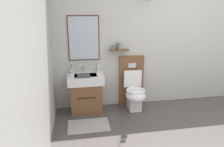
# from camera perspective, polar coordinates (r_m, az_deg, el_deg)

# --- Properties ---
(wall_back) EXTENTS (5.11, 0.50, 2.66)m
(wall_back) POSITION_cam_1_polar(r_m,az_deg,el_deg) (4.36, 17.53, 9.63)
(wall_back) COLOR beige
(wall_back) RESTS_ON ground
(wall_left) EXTENTS (0.12, 3.74, 2.66)m
(wall_left) POSITION_cam_1_polar(r_m,az_deg,el_deg) (2.16, -22.92, 2.36)
(wall_left) COLOR beige
(wall_left) RESTS_ON ground
(bath_mat) EXTENTS (0.68, 0.44, 0.01)m
(bath_mat) POSITION_cam_1_polar(r_m,az_deg,el_deg) (3.54, -6.44, -14.12)
(bath_mat) COLOR #9E9993
(bath_mat) RESTS_ON ground
(vanity_sink_left) EXTENTS (0.65, 0.44, 0.72)m
(vanity_sink_left) POSITION_cam_1_polar(r_m,az_deg,el_deg) (3.89, -7.17, -5.08)
(vanity_sink_left) COLOR brown
(vanity_sink_left) RESTS_ON ground
(tap_on_left_sink) EXTENTS (0.03, 0.13, 0.11)m
(tap_on_left_sink) POSITION_cam_1_polar(r_m,az_deg,el_deg) (3.90, -7.51, 1.34)
(tap_on_left_sink) COLOR silver
(tap_on_left_sink) RESTS_ON vanity_sink_left
(toilet) EXTENTS (0.48, 0.63, 1.00)m
(toilet) POSITION_cam_1_polar(r_m,az_deg,el_deg) (4.01, 5.90, -4.39)
(toilet) COLOR brown
(toilet) RESTS_ON ground
(toothbrush_cup) EXTENTS (0.07, 0.07, 0.21)m
(toothbrush_cup) POSITION_cam_1_polar(r_m,az_deg,el_deg) (3.89, -11.06, 0.93)
(toothbrush_cup) COLOR silver
(toothbrush_cup) RESTS_ON vanity_sink_left
(soap_dispenser) EXTENTS (0.06, 0.06, 0.18)m
(soap_dispenser) POSITION_cam_1_polar(r_m,az_deg,el_deg) (3.92, -3.80, 1.62)
(soap_dispenser) COLOR white
(soap_dispenser) RESTS_ON vanity_sink_left
(folded_hand_towel) EXTENTS (0.22, 0.16, 0.04)m
(folded_hand_towel) POSITION_cam_1_polar(r_m,az_deg,el_deg) (3.65, -7.90, -0.57)
(folded_hand_towel) COLOR #47474C
(folded_hand_towel) RESTS_ON vanity_sink_left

